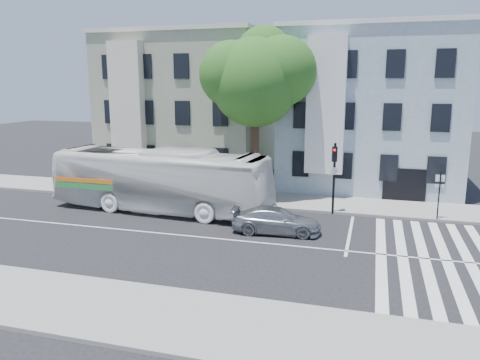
% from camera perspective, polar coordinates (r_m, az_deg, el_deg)
% --- Properties ---
extents(ground, '(120.00, 120.00, 0.00)m').
position_cam_1_polar(ground, '(23.14, -3.54, -7.09)').
color(ground, black).
rests_on(ground, ground).
extents(sidewalk_far, '(80.00, 4.00, 0.15)m').
position_cam_1_polar(sidewalk_far, '(30.46, 1.51, -2.30)').
color(sidewalk_far, gray).
rests_on(sidewalk_far, ground).
extents(sidewalk_near, '(80.00, 4.00, 0.15)m').
position_cam_1_polar(sidewalk_near, '(16.39, -13.31, -15.36)').
color(sidewalk_near, gray).
rests_on(sidewalk_near, ground).
extents(building_left, '(12.00, 10.00, 11.00)m').
position_cam_1_polar(building_left, '(38.47, -6.00, 8.75)').
color(building_left, gray).
rests_on(building_left, ground).
extents(building_right, '(12.00, 10.00, 11.00)m').
position_cam_1_polar(building_right, '(35.66, 15.56, 8.16)').
color(building_right, '#90A4AC').
rests_on(building_right, ground).
extents(street_tree, '(7.30, 5.90, 11.10)m').
position_cam_1_polar(street_tree, '(30.26, 2.06, 12.43)').
color(street_tree, '#2D2116').
rests_on(street_tree, ground).
extents(bus, '(4.24, 13.61, 3.73)m').
position_cam_1_polar(bus, '(27.89, -9.70, -0.01)').
color(bus, white).
rests_on(bus, ground).
extents(sedan, '(2.17, 4.61, 1.30)m').
position_cam_1_polar(sedan, '(23.77, 4.44, -4.94)').
color(sedan, '#A1A4A8').
rests_on(sedan, ground).
extents(hedge, '(8.26, 3.75, 0.70)m').
position_cam_1_polar(hedge, '(30.36, -5.72, -1.57)').
color(hedge, '#27571C').
rests_on(hedge, sidewalk_far).
extents(traffic_signal, '(0.43, 0.53, 4.14)m').
position_cam_1_polar(traffic_signal, '(27.06, 11.41, 1.32)').
color(traffic_signal, black).
rests_on(traffic_signal, ground).
extents(far_sign_pole, '(0.47, 0.17, 2.63)m').
position_cam_1_polar(far_sign_pole, '(27.57, 23.13, -1.05)').
color(far_sign_pole, black).
rests_on(far_sign_pole, sidewalk_far).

